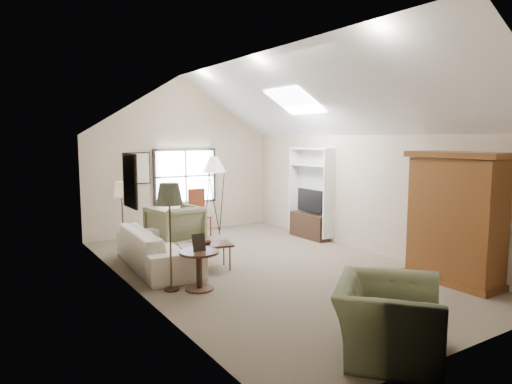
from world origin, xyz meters
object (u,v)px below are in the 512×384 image
armchair_far (175,227)px  armoire (456,218)px  side_chair (200,213)px  sofa (158,248)px  coffee_table (206,257)px  armchair_near (388,319)px  side_table (199,270)px

armchair_far → armoire: bearing=114.5°
side_chair → armchair_far: bearing=-137.7°
sofa → coffee_table: sofa is taller
armchair_near → side_table: armchair_near is taller
side_table → side_chair: 4.15m
armchair_near → armchair_far: bearing=51.1°
armoire → armchair_far: armoire is taller
armoire → armchair_far: size_ratio=2.09×
sofa → side_chair: 2.86m
sofa → armchair_near: 4.85m
sofa → side_table: size_ratio=3.99×
side_chair → armoire: bearing=-69.5°
side_chair → armchair_near: bearing=-97.0°
sofa → side_table: 1.60m
sofa → armoire: bearing=-128.9°
coffee_table → sofa: bearing=135.6°
armchair_near → side_table: (-0.82, 3.17, -0.10)m
side_table → side_chair: size_ratio=0.54×
side_table → side_chair: (1.80, 3.73, 0.27)m
armoire → sofa: (-3.90, 3.56, -0.73)m
armoire → sofa: size_ratio=0.87×
armchair_far → side_table: 2.90m
armchair_far → coffee_table: 1.89m
coffee_table → side_table: bearing=-121.6°
sofa → coffee_table: size_ratio=2.66×
sofa → armchair_near: size_ratio=1.98×
sofa → armchair_far: (0.84, 1.20, 0.11)m
armoire → armchair_near: (-2.98, -1.21, -0.68)m
sofa → armchair_near: (0.92, -4.77, 0.05)m
armchair_far → side_chair: 1.41m
coffee_table → side_chair: side_chair is taller
armoire → armchair_near: bearing=-157.9°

